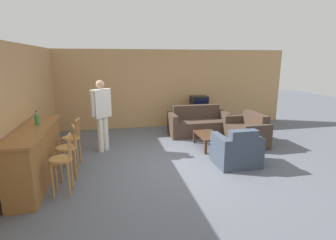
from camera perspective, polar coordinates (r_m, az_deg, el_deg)
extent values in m
plane|color=#565B66|center=(5.87, 3.12, -9.86)|extent=(24.00, 24.00, 0.00)
cube|color=tan|center=(8.93, -2.87, 6.76)|extent=(9.40, 0.08, 2.60)
cube|color=tan|center=(6.79, -27.34, 3.27)|extent=(0.08, 8.55, 2.60)
cube|color=brown|center=(5.57, -26.72, -7.06)|extent=(0.47, 2.30, 1.01)
cube|color=brown|center=(5.42, -27.29, -1.80)|extent=(0.55, 2.36, 0.05)
cylinder|color=#B77F42|center=(4.86, -22.34, -7.91)|extent=(0.39, 0.39, 0.04)
cylinder|color=#B77F42|center=(5.13, -23.21, -10.80)|extent=(0.04, 0.04, 0.61)
cylinder|color=#B77F42|center=(4.89, -23.86, -12.04)|extent=(0.04, 0.04, 0.61)
cylinder|color=#B77F42|center=(5.07, -20.23, -10.78)|extent=(0.04, 0.04, 0.61)
cylinder|color=#B77F42|center=(4.84, -20.72, -12.04)|extent=(0.04, 0.04, 0.61)
cylinder|color=#B77F42|center=(4.87, -20.43, -5.20)|extent=(0.02, 0.02, 0.36)
cylinder|color=#B77F42|center=(4.80, -20.57, -5.48)|extent=(0.02, 0.02, 0.36)
cylinder|color=#B77F42|center=(4.73, -20.71, -5.77)|extent=(0.02, 0.02, 0.36)
cylinder|color=#B77F42|center=(4.66, -20.86, -6.06)|extent=(0.02, 0.02, 0.36)
cube|color=#B77F42|center=(4.70, -20.84, -3.30)|extent=(0.04, 0.32, 0.04)
cylinder|color=#B77F42|center=(5.42, -21.29, -5.66)|extent=(0.45, 0.45, 0.04)
cylinder|color=#B77F42|center=(5.65, -22.47, -8.52)|extent=(0.04, 0.04, 0.61)
cylinder|color=#B77F42|center=(5.40, -22.31, -9.50)|extent=(0.04, 0.04, 0.61)
cylinder|color=#B77F42|center=(5.66, -19.77, -8.24)|extent=(0.04, 0.04, 0.61)
cylinder|color=#B77F42|center=(5.41, -19.48, -9.20)|extent=(0.04, 0.04, 0.61)
cylinder|color=#B77F42|center=(5.48, -19.88, -3.14)|extent=(0.02, 0.02, 0.36)
cylinder|color=#B77F42|center=(5.41, -19.80, -3.35)|extent=(0.02, 0.02, 0.36)
cylinder|color=#B77F42|center=(5.33, -19.71, -3.57)|extent=(0.02, 0.02, 0.36)
cylinder|color=#B77F42|center=(5.26, -19.63, -3.79)|extent=(0.02, 0.02, 0.36)
cube|color=#B77F42|center=(5.32, -19.92, -1.39)|extent=(0.11, 0.32, 0.04)
cylinder|color=#B77F42|center=(6.05, -20.37, -3.67)|extent=(0.43, 0.43, 0.04)
cylinder|color=#B77F42|center=(6.30, -20.99, -6.15)|extent=(0.04, 0.04, 0.61)
cylinder|color=#B77F42|center=(6.06, -21.67, -6.97)|extent=(0.04, 0.04, 0.61)
cylinder|color=#B77F42|center=(6.23, -18.63, -6.18)|extent=(0.04, 0.04, 0.61)
cylinder|color=#B77F42|center=(5.99, -19.22, -7.01)|extent=(0.04, 0.04, 0.61)
cylinder|color=#B77F42|center=(6.06, -18.77, -1.54)|extent=(0.02, 0.02, 0.36)
cylinder|color=#B77F42|center=(5.99, -18.94, -1.72)|extent=(0.02, 0.02, 0.36)
cylinder|color=#B77F42|center=(5.92, -19.11, -1.91)|extent=(0.02, 0.02, 0.36)
cylinder|color=#B77F42|center=(5.84, -19.29, -2.10)|extent=(0.02, 0.02, 0.36)
cube|color=#B77F42|center=(5.91, -19.17, 0.07)|extent=(0.08, 0.32, 0.04)
cube|color=#423328|center=(8.14, 6.66, -1.63)|extent=(1.50, 0.83, 0.46)
cube|color=#423328|center=(8.32, 6.06, 1.84)|extent=(1.50, 0.22, 0.43)
cube|color=#423328|center=(7.88, 0.98, -1.15)|extent=(0.16, 0.83, 0.69)
cube|color=#423328|center=(8.41, 12.03, -0.52)|extent=(0.16, 0.83, 0.69)
cube|color=#384251|center=(6.03, 14.54, -7.29)|extent=(0.59, 0.79, 0.46)
cube|color=#384251|center=(5.66, 16.07, -4.14)|extent=(0.59, 0.22, 0.40)
cube|color=#384251|center=(6.17, 17.73, -5.94)|extent=(0.16, 0.79, 0.68)
cube|color=#384251|center=(5.84, 11.28, -6.64)|extent=(0.16, 0.79, 0.68)
cube|color=#423328|center=(7.56, 16.52, -3.24)|extent=(0.76, 1.01, 0.46)
cube|color=#423328|center=(7.59, 18.53, 0.00)|extent=(0.22, 1.01, 0.39)
cube|color=#423328|center=(8.03, 14.58, -1.37)|extent=(0.76, 0.16, 0.67)
cube|color=#423328|center=(7.05, 18.85, -3.69)|extent=(0.76, 0.16, 0.67)
cube|color=#472D1E|center=(6.97, 8.78, -3.24)|extent=(0.55, 0.98, 0.04)
cube|color=#472D1E|center=(6.55, 8.19, -5.97)|extent=(0.06, 0.06, 0.33)
cube|color=#472D1E|center=(6.72, 11.98, -5.61)|extent=(0.06, 0.06, 0.33)
cube|color=#472D1E|center=(7.35, 5.76, -3.75)|extent=(0.06, 0.06, 0.33)
cube|color=#472D1E|center=(7.51, 9.19, -3.50)|extent=(0.06, 0.06, 0.33)
cube|color=#513823|center=(9.09, 6.69, 0.42)|extent=(1.01, 0.56, 0.61)
cube|color=black|center=(8.99, 6.78, 3.74)|extent=(0.56, 0.42, 0.46)
cube|color=black|center=(8.79, 7.23, 3.52)|extent=(0.49, 0.01, 0.39)
cylinder|color=#2D7F3D|center=(5.61, -26.63, -0.06)|extent=(0.08, 0.08, 0.18)
cone|color=#2D7F3D|center=(5.59, -26.76, 1.20)|extent=(0.07, 0.07, 0.08)
cylinder|color=black|center=(5.58, -26.81, 1.66)|extent=(0.03, 0.03, 0.02)
cylinder|color=silver|center=(6.77, -14.50, -3.16)|extent=(0.14, 0.14, 0.88)
cylinder|color=silver|center=(6.86, -13.43, -2.88)|extent=(0.14, 0.14, 0.88)
cube|color=beige|center=(6.65, -14.34, 3.53)|extent=(0.47, 0.42, 0.70)
cylinder|color=beige|center=(6.50, -16.12, 3.46)|extent=(0.09, 0.09, 0.64)
cylinder|color=beige|center=(6.79, -12.65, 4.05)|extent=(0.09, 0.09, 0.64)
sphere|color=tan|center=(6.59, -14.57, 7.55)|extent=(0.20, 0.20, 0.20)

